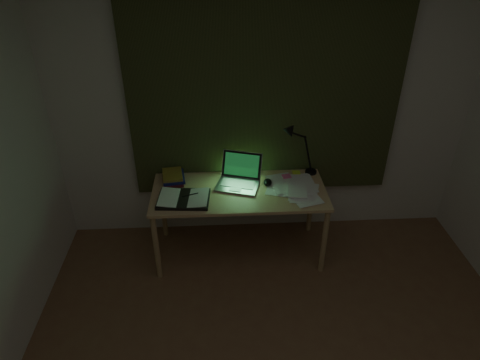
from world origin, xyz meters
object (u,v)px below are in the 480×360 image
object	(u,v)px
desk	(239,222)
loose_papers	(290,190)
laptop	(237,174)
book_stack	(173,177)
desk_lamp	(314,145)
open_textbook	(184,198)

from	to	relation	value
desk	loose_papers	distance (m)	0.53
laptop	loose_papers	xyz separation A→B (m)	(0.43, -0.09, -0.11)
book_stack	desk_lamp	distance (m)	1.20
open_textbook	laptop	bearing A→B (deg)	26.17
open_textbook	desk_lamp	xyz separation A→B (m)	(1.08, 0.36, 0.25)
desk	desk_lamp	size ratio (longest dim) A/B	2.66
laptop	loose_papers	size ratio (longest dim) A/B	1.03
laptop	loose_papers	distance (m)	0.45
laptop	book_stack	size ratio (longest dim) A/B	1.79
desk	open_textbook	xyz separation A→B (m)	(-0.44, -0.12, 0.34)
laptop	book_stack	bearing A→B (deg)	-174.89
desk	loose_papers	xyz separation A→B (m)	(0.41, -0.03, 0.33)
desk	open_textbook	bearing A→B (deg)	-165.39
open_textbook	desk	bearing A→B (deg)	18.98
laptop	book_stack	distance (m)	0.55
book_stack	open_textbook	bearing A→B (deg)	-69.89
laptop	open_textbook	xyz separation A→B (m)	(-0.43, -0.17, -0.10)
book_stack	laptop	bearing A→B (deg)	-11.61
loose_papers	open_textbook	bearing A→B (deg)	-174.62
loose_papers	desk_lamp	xyz separation A→B (m)	(0.22, 0.28, 0.26)
desk	book_stack	distance (m)	0.68
open_textbook	loose_papers	bearing A→B (deg)	9.75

